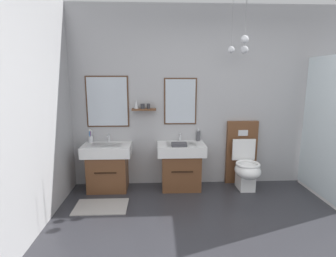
{
  "coord_description": "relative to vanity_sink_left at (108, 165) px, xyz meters",
  "views": [
    {
      "loc": [
        -1.07,
        -1.96,
        1.67
      ],
      "look_at": [
        -0.9,
        1.69,
        0.96
      ],
      "focal_mm": 28.34,
      "sensor_mm": 36.0,
      "label": 1
    }
  ],
  "objects": [
    {
      "name": "vanity_sink_right",
      "position": [
        1.09,
        0.0,
        0.0
      ],
      "size": [
        0.7,
        0.46,
        0.69
      ],
      "color": "brown",
      "rests_on": "ground"
    },
    {
      "name": "vanity_sink_left",
      "position": [
        0.0,
        0.0,
        0.0
      ],
      "size": [
        0.7,
        0.46,
        0.69
      ],
      "color": "brown",
      "rests_on": "ground"
    },
    {
      "name": "soap_dispenser",
      "position": [
        1.38,
        0.16,
        0.4
      ],
      "size": [
        0.06,
        0.06,
        0.19
      ],
      "color": "#4C4C51",
      "rests_on": "vanity_sink_right"
    },
    {
      "name": "toothbrush_cup",
      "position": [
        -0.27,
        0.15,
        0.38
      ],
      "size": [
        0.07,
        0.07,
        0.2
      ],
      "color": "silver",
      "rests_on": "vanity_sink_left"
    },
    {
      "name": "wall_back",
      "position": [
        1.78,
        0.25,
        0.98
      ],
      "size": [
        4.93,
        0.65,
        2.7
      ],
      "color": "#A8A8AA",
      "rests_on": "ground"
    },
    {
      "name": "toilet",
      "position": [
        2.06,
        -0.01,
        0.0
      ],
      "size": [
        0.48,
        0.62,
        1.0
      ],
      "color": "brown",
      "rests_on": "ground"
    },
    {
      "name": "tap_on_left_sink",
      "position": [
        0.0,
        0.17,
        0.39
      ],
      "size": [
        0.03,
        0.13,
        0.11
      ],
      "color": "silver",
      "rests_on": "vanity_sink_left"
    },
    {
      "name": "bath_mat",
      "position": [
        0.0,
        -0.58,
        -0.37
      ],
      "size": [
        0.68,
        0.44,
        0.01
      ],
      "primitive_type": "cube",
      "color": "#9E9993",
      "rests_on": "ground"
    },
    {
      "name": "tap_on_right_sink",
      "position": [
        1.09,
        0.17,
        0.39
      ],
      "size": [
        0.03,
        0.13,
        0.11
      ],
      "color": "silver",
      "rests_on": "vanity_sink_right"
    },
    {
      "name": "folded_hand_towel",
      "position": [
        1.05,
        -0.13,
        0.34
      ],
      "size": [
        0.22,
        0.16,
        0.04
      ],
      "primitive_type": "cube",
      "color": "#47474C",
      "rests_on": "vanity_sink_right"
    }
  ]
}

